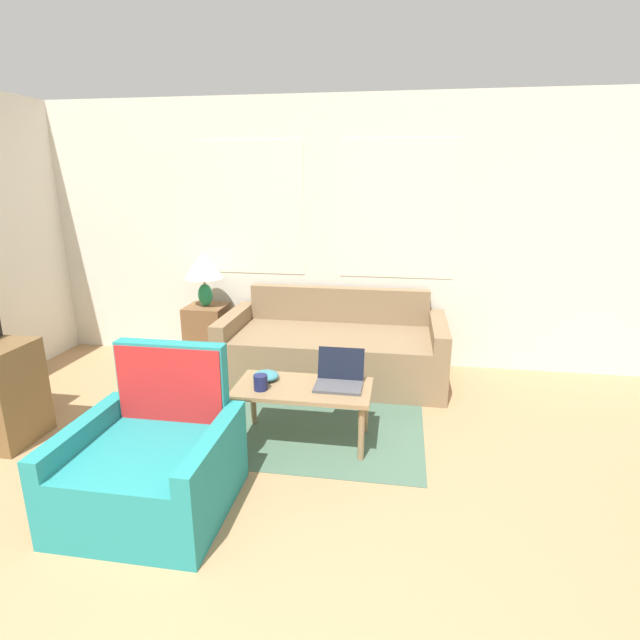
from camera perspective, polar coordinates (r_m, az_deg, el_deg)
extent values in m
cube|color=silver|center=(5.02, 1.30, 9.69)|extent=(6.86, 0.05, 2.60)
cube|color=white|center=(5.15, -8.02, 12.50)|extent=(1.10, 0.01, 1.30)
cube|color=white|center=(4.92, 8.89, 12.31)|extent=(1.10, 0.01, 1.30)
cube|color=#476651|center=(4.27, -0.34, -9.64)|extent=(1.75, 2.09, 0.01)
cube|color=#846B4C|center=(4.71, 1.47, -4.17)|extent=(1.78, 0.95, 0.46)
cube|color=#846B4C|center=(5.05, 2.13, -0.72)|extent=(1.78, 0.12, 0.80)
cube|color=#846B4C|center=(4.90, -9.73, -2.66)|extent=(0.14, 0.95, 0.61)
cube|color=#846B4C|center=(4.66, 13.27, -3.86)|extent=(0.14, 0.95, 0.61)
cube|color=teal|center=(3.14, -18.84, -16.79)|extent=(0.69, 0.84, 0.40)
cube|color=teal|center=(3.30, -16.22, -9.87)|extent=(0.69, 0.10, 0.90)
cube|color=teal|center=(3.30, -25.19, -14.60)|extent=(0.10, 0.84, 0.52)
cube|color=teal|center=(2.95, -11.88, -17.05)|extent=(0.10, 0.84, 0.52)
cube|color=red|center=(3.21, -16.78, -8.56)|extent=(0.66, 0.01, 0.65)
cube|color=brown|center=(5.26, -12.70, -1.56)|extent=(0.39, 0.39, 0.60)
ellipsoid|color=#1E8451|center=(5.16, -12.98, 2.81)|extent=(0.14, 0.14, 0.23)
cylinder|color=tan|center=(5.13, -13.08, 4.37)|extent=(0.02, 0.02, 0.06)
cone|color=white|center=(5.10, -13.19, 6.13)|extent=(0.39, 0.39, 0.26)
cube|color=#8E704C|center=(3.58, -1.94, -7.81)|extent=(0.97, 0.49, 0.03)
cylinder|color=#8E704C|center=(3.60, -9.47, -11.60)|extent=(0.04, 0.04, 0.39)
cylinder|color=#8E704C|center=(3.44, 4.73, -12.81)|extent=(0.04, 0.04, 0.39)
cylinder|color=#8E704C|center=(3.94, -7.64, -9.01)|extent=(0.04, 0.04, 0.39)
cylinder|color=#8E704C|center=(3.79, 5.24, -9.96)|extent=(0.04, 0.04, 0.39)
cube|color=#47474C|center=(3.54, 2.10, -7.63)|extent=(0.33, 0.23, 0.02)
cube|color=black|center=(3.63, 2.41, -4.96)|extent=(0.33, 0.07, 0.23)
cylinder|color=#191E4C|center=(3.52, -6.80, -7.11)|extent=(0.10, 0.10, 0.11)
ellipsoid|color=teal|center=(3.69, -6.21, -6.35)|extent=(0.19, 0.19, 0.07)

